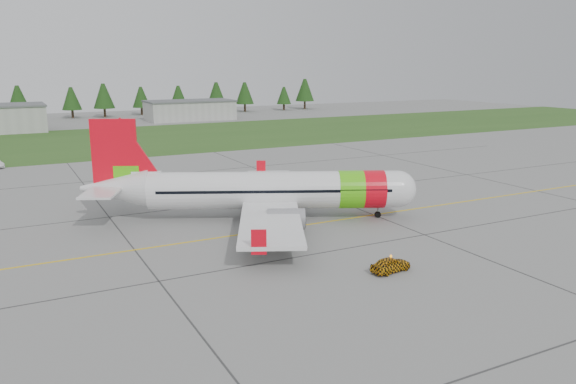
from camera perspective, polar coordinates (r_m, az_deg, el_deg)
ground at (r=48.20m, az=4.62°, el=-5.98°), size 320.00×320.00×0.00m
aircraft at (r=57.15m, az=-2.21°, el=0.15°), size 32.15×30.51×10.32m
follow_me_car at (r=43.55m, az=10.44°, el=-5.87°), size 1.33×1.51×3.39m
grass_strip at (r=124.02m, az=-15.89°, el=5.16°), size 320.00×50.00×0.03m
taxi_guideline at (r=54.81m, az=0.19°, el=-3.59°), size 120.00×0.25×0.02m
hangar_east at (r=164.71m, az=-9.95°, el=8.13°), size 24.00×12.00×5.20m
treeline at (r=178.59m, az=-19.72°, el=8.71°), size 160.00×8.00×10.00m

